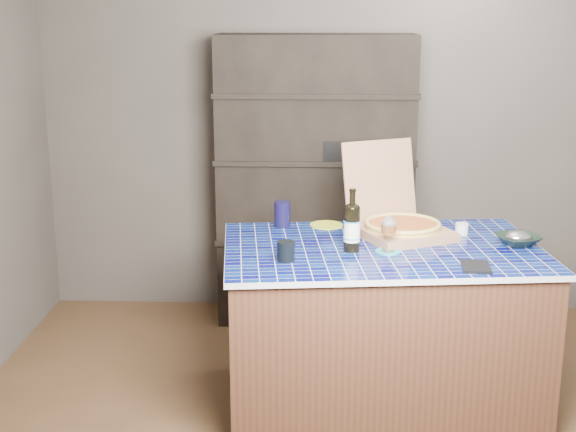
{
  "coord_description": "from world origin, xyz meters",
  "views": [
    {
      "loc": [
        0.04,
        -3.36,
        1.96
      ],
      "look_at": [
        -0.1,
        0.0,
        1.08
      ],
      "focal_mm": 50.0,
      "sensor_mm": 36.0,
      "label": 1
    }
  ],
  "objects_px": {
    "mead_bottle": "(352,227)",
    "wine_glass": "(389,227)",
    "pizza_box": "(400,223)",
    "dvd_case": "(476,267)",
    "kitchen_island": "(380,327)",
    "bowl": "(518,240)"
  },
  "relations": [
    {
      "from": "mead_bottle",
      "to": "wine_glass",
      "type": "xyz_separation_m",
      "value": [
        0.17,
        -0.01,
        0.0
      ]
    },
    {
      "from": "pizza_box",
      "to": "dvd_case",
      "type": "height_order",
      "value": "pizza_box"
    },
    {
      "from": "mead_bottle",
      "to": "wine_glass",
      "type": "height_order",
      "value": "mead_bottle"
    },
    {
      "from": "kitchen_island",
      "to": "wine_glass",
      "type": "height_order",
      "value": "wine_glass"
    },
    {
      "from": "pizza_box",
      "to": "bowl",
      "type": "bearing_deg",
      "value": -40.01
    },
    {
      "from": "dvd_case",
      "to": "wine_glass",
      "type": "bearing_deg",
      "value": 151.53
    },
    {
      "from": "kitchen_island",
      "to": "bowl",
      "type": "xyz_separation_m",
      "value": [
        0.66,
        0.06,
        0.44
      ]
    },
    {
      "from": "wine_glass",
      "to": "dvd_case",
      "type": "xyz_separation_m",
      "value": [
        0.37,
        -0.23,
        -0.11
      ]
    },
    {
      "from": "pizza_box",
      "to": "bowl",
      "type": "relative_size",
      "value": 3.11
    },
    {
      "from": "dvd_case",
      "to": "bowl",
      "type": "bearing_deg",
      "value": 57.28
    },
    {
      "from": "kitchen_island",
      "to": "bowl",
      "type": "distance_m",
      "value": 0.8
    },
    {
      "from": "pizza_box",
      "to": "bowl",
      "type": "xyz_separation_m",
      "value": [
        0.56,
        -0.14,
        -0.04
      ]
    },
    {
      "from": "wine_glass",
      "to": "bowl",
      "type": "bearing_deg",
      "value": 12.58
    },
    {
      "from": "dvd_case",
      "to": "bowl",
      "type": "distance_m",
      "value": 0.46
    },
    {
      "from": "dvd_case",
      "to": "kitchen_island",
      "type": "bearing_deg",
      "value": 144.82
    },
    {
      "from": "kitchen_island",
      "to": "pizza_box",
      "type": "xyz_separation_m",
      "value": [
        0.1,
        0.21,
        0.48
      ]
    },
    {
      "from": "kitchen_island",
      "to": "pizza_box",
      "type": "height_order",
      "value": "pizza_box"
    },
    {
      "from": "mead_bottle",
      "to": "dvd_case",
      "type": "bearing_deg",
      "value": -23.68
    },
    {
      "from": "bowl",
      "to": "pizza_box",
      "type": "bearing_deg",
      "value": 165.63
    },
    {
      "from": "kitchen_island",
      "to": "mead_bottle",
      "type": "relative_size",
      "value": 5.33
    },
    {
      "from": "kitchen_island",
      "to": "dvd_case",
      "type": "height_order",
      "value": "dvd_case"
    },
    {
      "from": "bowl",
      "to": "kitchen_island",
      "type": "bearing_deg",
      "value": -174.68
    }
  ]
}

